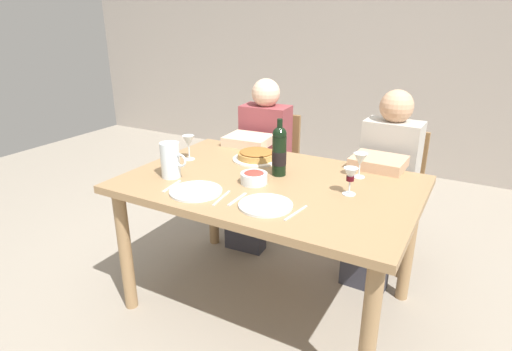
{
  "coord_description": "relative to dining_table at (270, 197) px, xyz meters",
  "views": [
    {
      "loc": [
        0.93,
        -1.82,
        1.57
      ],
      "look_at": [
        -0.06,
        -0.04,
        0.79
      ],
      "focal_mm": 29.59,
      "sensor_mm": 36.0,
      "label": 1
    }
  ],
  "objects": [
    {
      "name": "dining_table",
      "position": [
        0.0,
        0.0,
        0.0
      ],
      "size": [
        1.5,
        1.0,
        0.76
      ],
      "color": "#9E7A51",
      "rests_on": "ground"
    },
    {
      "name": "chair_left",
      "position": [
        -0.46,
        0.92,
        -0.17
      ],
      "size": [
        0.43,
        0.43,
        0.87
      ],
      "rotation": [
        0.0,
        0.0,
        3.21
      ],
      "color": "olive",
      "rests_on": "ground"
    },
    {
      "name": "chair_right",
      "position": [
        0.45,
        0.89,
        -0.17
      ],
      "size": [
        0.41,
        0.41,
        0.87
      ],
      "rotation": [
        0.0,
        0.0,
        3.1
      ],
      "color": "olive",
      "rests_on": "ground"
    },
    {
      "name": "baked_tart",
      "position": [
        -0.23,
        0.26,
        0.12
      ],
      "size": [
        0.28,
        0.28,
        0.06
      ],
      "color": "white",
      "rests_on": "dining_table"
    },
    {
      "name": "water_pitcher",
      "position": [
        -0.49,
        -0.21,
        0.18
      ],
      "size": [
        0.16,
        0.1,
        0.19
      ],
      "color": "silver",
      "rests_on": "dining_table"
    },
    {
      "name": "knife_left_setting",
      "position": [
        0.28,
        -0.29,
        0.09
      ],
      "size": [
        0.03,
        0.18,
        0.0
      ],
      "primitive_type": "cube",
      "rotation": [
        0.0,
        0.0,
        1.43
      ],
      "color": "silver",
      "rests_on": "dining_table"
    },
    {
      "name": "wine_bottle",
      "position": [
        0.0,
        0.1,
        0.23
      ],
      "size": [
        0.08,
        0.08,
        0.31
      ],
      "color": "black",
      "rests_on": "dining_table"
    },
    {
      "name": "dinner_plate_left_setting",
      "position": [
        0.13,
        -0.29,
        0.1
      ],
      "size": [
        0.25,
        0.25,
        0.01
      ],
      "primitive_type": "cylinder",
      "color": "silver",
      "rests_on": "dining_table"
    },
    {
      "name": "wine_glass_left_diner",
      "position": [
        0.41,
        0.03,
        0.19
      ],
      "size": [
        0.07,
        0.07,
        0.14
      ],
      "color": "silver",
      "rests_on": "dining_table"
    },
    {
      "name": "dinner_plate_right_setting",
      "position": [
        -0.25,
        -0.31,
        0.1
      ],
      "size": [
        0.26,
        0.26,
        0.01
      ],
      "primitive_type": "cylinder",
      "color": "silver",
      "rests_on": "dining_table"
    },
    {
      "name": "ground_plane",
      "position": [
        0.0,
        0.0,
        -0.67
      ],
      "size": [
        8.0,
        8.0,
        0.0
      ],
      "primitive_type": "plane",
      "color": "gray"
    },
    {
      "name": "wine_glass_centre",
      "position": [
        0.39,
        0.28,
        0.19
      ],
      "size": [
        0.07,
        0.07,
        0.13
      ],
      "color": "silver",
      "rests_on": "dining_table"
    },
    {
      "name": "wine_glass_right_diner",
      "position": [
        -0.58,
        0.07,
        0.2
      ],
      "size": [
        0.07,
        0.07,
        0.15
      ],
      "color": "silver",
      "rests_on": "dining_table"
    },
    {
      "name": "knife_right_setting",
      "position": [
        -0.1,
        -0.31,
        0.09
      ],
      "size": [
        0.04,
        0.18,
        0.0
      ],
      "primitive_type": "cube",
      "rotation": [
        0.0,
        0.0,
        1.72
      ],
      "color": "silver",
      "rests_on": "dining_table"
    },
    {
      "name": "fork_left_setting",
      "position": [
        -0.02,
        -0.29,
        0.09
      ],
      "size": [
        0.02,
        0.16,
        0.0
      ],
      "primitive_type": "cube",
      "rotation": [
        0.0,
        0.0,
        1.58
      ],
      "color": "silver",
      "rests_on": "dining_table"
    },
    {
      "name": "back_wall",
      "position": [
        0.0,
        2.68,
        0.73
      ],
      "size": [
        8.0,
        0.1,
        2.8
      ],
      "primitive_type": "cube",
      "color": "#A3998E",
      "rests_on": "ground"
    },
    {
      "name": "salad_bowl",
      "position": [
        -0.06,
        -0.07,
        0.13
      ],
      "size": [
        0.14,
        0.14,
        0.07
      ],
      "color": "silver",
      "rests_on": "dining_table"
    },
    {
      "name": "spoon_right_setting",
      "position": [
        -0.4,
        -0.31,
        0.09
      ],
      "size": [
        0.04,
        0.16,
        0.0
      ],
      "primitive_type": "cube",
      "rotation": [
        0.0,
        0.0,
        1.71
      ],
      "color": "silver",
      "rests_on": "dining_table"
    },
    {
      "name": "diner_right",
      "position": [
        0.45,
        0.65,
        -0.05
      ],
      "size": [
        0.35,
        0.51,
        1.16
      ],
      "rotation": [
        0.0,
        0.0,
        3.1
      ],
      "color": "#B7B2A8",
      "rests_on": "ground"
    },
    {
      "name": "diner_left",
      "position": [
        -0.44,
        0.68,
        -0.05
      ],
      "size": [
        0.36,
        0.52,
        1.16
      ],
      "rotation": [
        0.0,
        0.0,
        3.21
      ],
      "color": "#8E3D42",
      "rests_on": "ground"
    }
  ]
}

